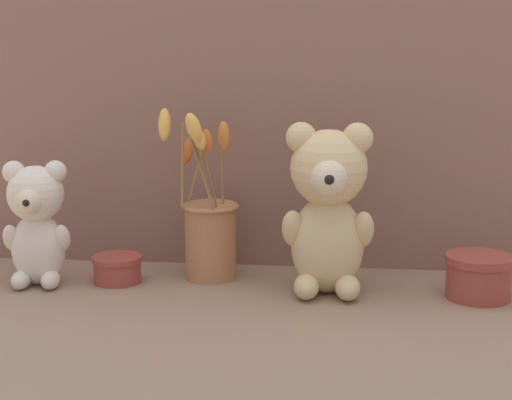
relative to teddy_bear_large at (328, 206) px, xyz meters
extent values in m
plane|color=#8E7056|center=(-0.13, 0.01, -0.16)|extent=(4.00, 4.00, 0.00)
cube|color=#845B4C|center=(-0.13, 0.17, 0.17)|extent=(1.29, 0.02, 0.65)
ellipsoid|color=#DBBC84|center=(0.00, 0.00, -0.07)|extent=(0.13, 0.11, 0.17)
sphere|color=#DBBC84|center=(0.00, 0.00, 0.07)|extent=(0.13, 0.13, 0.13)
sphere|color=beige|center=(0.00, -0.05, 0.06)|extent=(0.06, 0.06, 0.06)
sphere|color=black|center=(0.00, -0.07, 0.06)|extent=(0.02, 0.02, 0.02)
sphere|color=#DBBC84|center=(0.05, 0.01, 0.12)|extent=(0.05, 0.05, 0.05)
sphere|color=#DBBC84|center=(-0.05, 0.00, 0.12)|extent=(0.05, 0.05, 0.05)
ellipsoid|color=#DBBC84|center=(0.06, 0.00, -0.04)|extent=(0.04, 0.06, 0.08)
ellipsoid|color=#DBBC84|center=(-0.06, -0.01, -0.04)|extent=(0.04, 0.06, 0.08)
ellipsoid|color=#DBBC84|center=(0.04, -0.03, -0.14)|extent=(0.05, 0.07, 0.04)
ellipsoid|color=#DBBC84|center=(-0.03, -0.03, -0.14)|extent=(0.05, 0.07, 0.04)
ellipsoid|color=beige|center=(-0.52, 0.00, -0.09)|extent=(0.10, 0.09, 0.13)
sphere|color=beige|center=(-0.52, 0.00, 0.01)|extent=(0.10, 0.10, 0.10)
sphere|color=beige|center=(-0.52, -0.04, 0.01)|extent=(0.05, 0.05, 0.05)
sphere|color=black|center=(-0.52, -0.06, 0.01)|extent=(0.01, 0.01, 0.01)
sphere|color=beige|center=(-0.49, 0.00, 0.05)|extent=(0.04, 0.04, 0.04)
sphere|color=beige|center=(-0.56, -0.01, 0.05)|extent=(0.04, 0.04, 0.04)
ellipsoid|color=beige|center=(-0.48, 0.00, -0.07)|extent=(0.03, 0.05, 0.06)
ellipsoid|color=beige|center=(-0.57, -0.01, -0.07)|extent=(0.03, 0.05, 0.06)
ellipsoid|color=beige|center=(-0.49, -0.03, -0.14)|extent=(0.04, 0.06, 0.03)
ellipsoid|color=beige|center=(-0.55, -0.03, -0.14)|extent=(0.04, 0.06, 0.03)
cylinder|color=#AD7047|center=(-0.22, 0.07, -0.09)|extent=(0.10, 0.10, 0.14)
torus|color=#AD7047|center=(-0.22, 0.07, -0.02)|extent=(0.11, 0.11, 0.01)
cylinder|color=olive|center=(-0.22, 0.03, 0.05)|extent=(0.04, 0.01, 0.13)
ellipsoid|color=gold|center=(-0.23, 0.02, 0.11)|extent=(0.03, 0.03, 0.04)
cylinder|color=olive|center=(-0.19, 0.07, 0.05)|extent=(0.01, 0.01, 0.13)
ellipsoid|color=orange|center=(-0.19, 0.06, 0.11)|extent=(0.03, 0.03, 0.05)
cylinder|color=olive|center=(-0.21, 0.04, 0.05)|extent=(0.03, 0.01, 0.12)
ellipsoid|color=#C65B28|center=(-0.21, 0.03, 0.11)|extent=(0.03, 0.02, 0.04)
cylinder|color=olive|center=(-0.23, 0.03, 0.06)|extent=(0.05, 0.02, 0.15)
ellipsoid|color=gold|center=(-0.23, 0.00, 0.13)|extent=(0.05, 0.03, 0.06)
cylinder|color=olive|center=(-0.27, 0.06, 0.06)|extent=(0.01, 0.07, 0.15)
ellipsoid|color=gold|center=(-0.30, 0.06, 0.13)|extent=(0.03, 0.05, 0.07)
cylinder|color=olive|center=(-0.25, 0.09, 0.03)|extent=(0.03, 0.04, 0.10)
ellipsoid|color=#C65B28|center=(-0.26, 0.10, 0.08)|extent=(0.04, 0.05, 0.06)
cylinder|color=#993D33|center=(0.26, 0.00, -0.13)|extent=(0.11, 0.11, 0.06)
cylinder|color=#993D33|center=(0.26, 0.00, -0.09)|extent=(0.12, 0.12, 0.01)
cylinder|color=#993D33|center=(-0.39, 0.03, -0.14)|extent=(0.09, 0.09, 0.04)
cylinder|color=#993D33|center=(-0.39, 0.03, -0.11)|extent=(0.09, 0.09, 0.01)
camera|label=1|loc=(0.02, -1.33, 0.27)|focal=55.00mm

